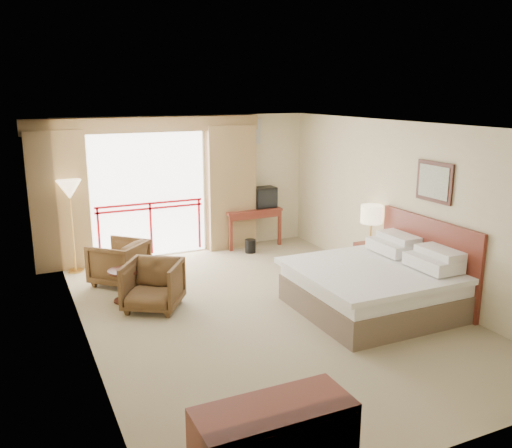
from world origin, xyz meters
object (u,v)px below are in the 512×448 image
bed (375,286)px  armchair_near (154,308)px  tv (264,197)px  floor_lamp (69,193)px  wastebasket (250,246)px  side_table (124,280)px  nightstand (371,261)px  armchair_far (120,283)px  desk (250,216)px  table_lamp (372,215)px

bed → armchair_near: (-2.94, 1.42, -0.38)m
tv → floor_lamp: floor_lamp is taller
wastebasket → side_table: side_table is taller
nightstand → armchair_far: size_ratio=0.74×
tv → bed: bearing=-86.0°
desk → tv: tv is taller
wastebasket → floor_lamp: floor_lamp is taller
bed → table_lamp: 1.65m
wastebasket → floor_lamp: size_ratio=0.16×
bed → nightstand: 1.44m
nightstand → armchair_near: (-3.76, 0.23, -0.30)m
nightstand → floor_lamp: (-4.60, 2.50, 1.13)m
tv → wastebasket: tv is taller
nightstand → armchair_near: 3.77m
armchair_far → table_lamp: bearing=114.4°
wastebasket → table_lamp: bearing=-60.0°
table_lamp → side_table: 4.21m
bed → armchair_near: 3.29m
table_lamp → desk: bearing=110.4°
nightstand → tv: (-0.73, 2.75, 0.70)m
bed → side_table: size_ratio=4.19×
table_lamp → armchair_far: bearing=159.4°
nightstand → floor_lamp: bearing=152.4°
tv → wastebasket: 1.14m
bed → tv: (0.08, 3.94, 0.62)m
desk → armchair_far: desk is taller
table_lamp → side_table: (-4.09, 0.65, -0.76)m
bed → desk: size_ratio=1.77×
wastebasket → armchair_far: size_ratio=0.33×
bed → armchair_far: bed is taller
tv → floor_lamp: size_ratio=0.28×
armchair_near → nightstand: bearing=29.4°
nightstand → table_lamp: table_lamp is taller
table_lamp → desk: table_lamp is taller
side_table → floor_lamp: floor_lamp is taller
tv → armchair_far: size_ratio=0.58×
nightstand → side_table: nightstand is taller
armchair_near → floor_lamp: size_ratio=0.48×
table_lamp → armchair_near: table_lamp is taller
floor_lamp → armchair_far: bearing=-57.7°
table_lamp → floor_lamp: (-4.60, 2.45, 0.32)m
desk → armchair_near: (-2.73, -2.58, -0.61)m
desk → armchair_far: 3.28m
bed → armchair_far: bearing=139.3°
nightstand → table_lamp: bearing=90.9°
side_table → floor_lamp: size_ratio=0.31×
bed → desk: 4.02m
bed → floor_lamp: size_ratio=1.28×
armchair_far → side_table: bearing=38.6°
armchair_far → floor_lamp: floor_lamp is taller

